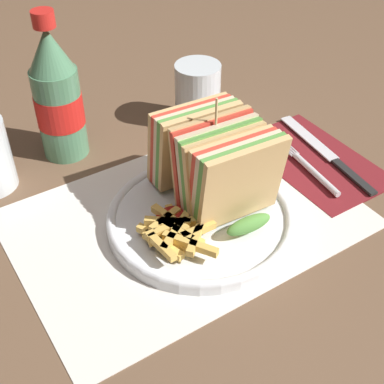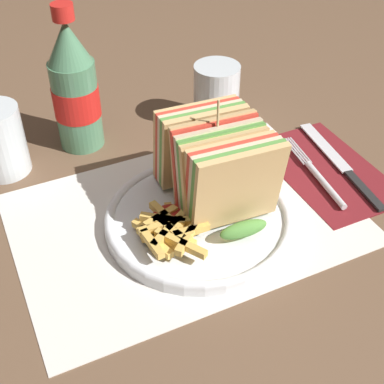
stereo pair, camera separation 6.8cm
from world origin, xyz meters
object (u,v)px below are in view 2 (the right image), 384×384
(plate_main, at_px, (199,219))
(coke_bottle_near, at_px, (75,89))
(glass_near, at_px, (216,100))
(fork, at_px, (319,177))
(knife, at_px, (341,164))
(glass_far, at_px, (0,144))
(club_sandwich, at_px, (217,166))

(plate_main, xyz_separation_m, coke_bottle_near, (-0.08, 0.25, 0.08))
(glass_near, bearing_deg, plate_main, -122.36)
(fork, height_order, knife, fork)
(plate_main, bearing_deg, glass_far, 131.79)
(plate_main, height_order, fork, plate_main)
(plate_main, height_order, glass_near, glass_near)
(glass_near, bearing_deg, coke_bottle_near, 169.84)
(coke_bottle_near, bearing_deg, glass_far, -170.88)
(fork, bearing_deg, plate_main, -170.84)
(glass_far, bearing_deg, knife, -24.79)
(knife, bearing_deg, coke_bottle_near, 152.20)
(knife, bearing_deg, fork, -157.45)
(fork, xyz_separation_m, coke_bottle_near, (-0.27, 0.24, 0.09))
(club_sandwich, relative_size, glass_near, 1.69)
(fork, distance_m, knife, 0.05)
(coke_bottle_near, height_order, glass_near, coke_bottle_near)
(plate_main, bearing_deg, fork, 2.21)
(knife, bearing_deg, glass_far, 162.16)
(fork, height_order, glass_far, glass_far)
(plate_main, bearing_deg, club_sandwich, 26.11)
(coke_bottle_near, distance_m, glass_far, 0.13)
(club_sandwich, distance_m, glass_far, 0.32)
(fork, distance_m, glass_near, 0.21)
(club_sandwich, bearing_deg, knife, 1.40)
(coke_bottle_near, bearing_deg, plate_main, -71.61)
(knife, bearing_deg, glass_near, 127.61)
(plate_main, distance_m, knife, 0.24)
(fork, height_order, glass_near, glass_near)
(plate_main, relative_size, fork, 1.41)
(plate_main, relative_size, knife, 1.10)
(coke_bottle_near, bearing_deg, knife, -34.75)
(club_sandwich, distance_m, glass_near, 0.22)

